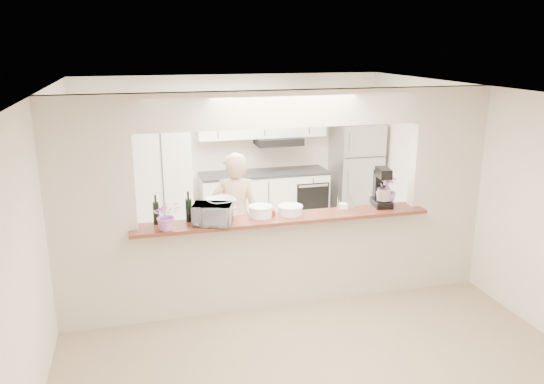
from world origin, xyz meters
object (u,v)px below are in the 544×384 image
object	(u,v)px
refrigerator	(355,172)
toaster_oven	(213,214)
stand_mixer	(382,189)
person	(236,218)

from	to	relation	value
refrigerator	toaster_oven	size ratio (longest dim) A/B	4.12
refrigerator	stand_mixer	size ratio (longest dim) A/B	3.62
person	toaster_oven	bearing A→B (deg)	74.16
stand_mixer	person	world-z (taller)	person
stand_mixer	person	xyz separation A→B (m)	(-1.65, 0.73, -0.46)
refrigerator	toaster_oven	distance (m)	3.99
toaster_oven	stand_mixer	distance (m)	2.07
toaster_oven	stand_mixer	world-z (taller)	stand_mixer
stand_mixer	person	bearing A→B (deg)	155.96
toaster_oven	stand_mixer	xyz separation A→B (m)	(2.07, 0.17, 0.10)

